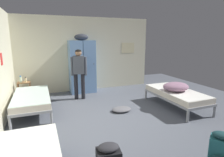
% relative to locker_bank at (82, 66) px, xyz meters
% --- Properties ---
extents(ground_plane, '(9.31, 9.31, 0.00)m').
position_rel_locker_bank_xyz_m(ground_plane, '(0.23, -2.63, -0.97)').
color(ground_plane, '#565B66').
extents(room_backdrop, '(5.01, 5.88, 2.68)m').
position_rel_locker_bank_xyz_m(room_backdrop, '(-1.10, -1.27, 0.37)').
color(room_backdrop, beige).
rests_on(room_backdrop, ground_plane).
extents(locker_bank, '(0.90, 0.55, 2.07)m').
position_rel_locker_bank_xyz_m(locker_bank, '(0.00, 0.00, 0.00)').
color(locker_bank, '#6B93C6').
rests_on(locker_bank, ground_plane).
extents(shelf_unit, '(0.38, 0.30, 0.57)m').
position_rel_locker_bank_xyz_m(shelf_unit, '(-1.92, -0.18, -0.62)').
color(shelf_unit, brown).
rests_on(shelf_unit, ground_plane).
extents(bed_left_rear, '(0.90, 1.90, 0.49)m').
position_rel_locker_bank_xyz_m(bed_left_rear, '(-1.67, -1.41, -0.59)').
color(bed_left_rear, gray).
rests_on(bed_left_rear, ground_plane).
extents(bed_right, '(0.90, 1.90, 0.49)m').
position_rel_locker_bank_xyz_m(bed_right, '(2.12, -2.47, -0.59)').
color(bed_right, gray).
rests_on(bed_right, ground_plane).
extents(bedding_heap, '(0.73, 0.60, 0.24)m').
position_rel_locker_bank_xyz_m(bedding_heap, '(2.06, -2.50, -0.36)').
color(bedding_heap, gray).
rests_on(bedding_heap, bed_right).
extents(person_traveler, '(0.48, 0.29, 1.59)m').
position_rel_locker_bank_xyz_m(person_traveler, '(-0.27, -0.75, -0.01)').
color(person_traveler, black).
rests_on(person_traveler, ground_plane).
extents(water_bottle, '(0.07, 0.07, 0.21)m').
position_rel_locker_bank_xyz_m(water_bottle, '(-2.00, -0.16, -0.31)').
color(water_bottle, silver).
rests_on(water_bottle, shelf_unit).
extents(lotion_bottle, '(0.06, 0.06, 0.17)m').
position_rel_locker_bank_xyz_m(lotion_bottle, '(-1.85, -0.22, -0.32)').
color(lotion_bottle, beige).
rests_on(lotion_bottle, shelf_unit).
extents(backpack_teal, '(0.42, 0.41, 0.55)m').
position_rel_locker_bank_xyz_m(backpack_teal, '(1.04, -4.77, -0.71)').
color(backpack_teal, '#23666B').
rests_on(backpack_teal, ground_plane).
extents(clothes_pile_grey, '(0.53, 0.39, 0.11)m').
position_rel_locker_bank_xyz_m(clothes_pile_grey, '(0.55, -2.21, -0.92)').
color(clothes_pile_grey, slate).
rests_on(clothes_pile_grey, ground_plane).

